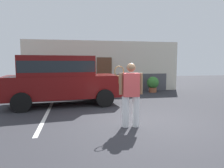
% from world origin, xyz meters
% --- Properties ---
extents(ground_plane, '(40.00, 40.00, 0.00)m').
position_xyz_m(ground_plane, '(0.00, 0.00, 0.00)').
color(ground_plane, '#2D2D33').
extents(parking_stripe_0, '(0.12, 4.40, 0.01)m').
position_xyz_m(parking_stripe_0, '(-2.84, 1.50, 0.00)').
color(parking_stripe_0, silver).
rests_on(parking_stripe_0, ground_plane).
extents(house_frontage, '(9.55, 0.40, 3.10)m').
position_xyz_m(house_frontage, '(-0.00, 6.86, 1.46)').
color(house_frontage, beige).
rests_on(house_frontage, ground_plane).
extents(parked_suv, '(4.78, 2.56, 2.05)m').
position_xyz_m(parked_suv, '(-2.42, 3.18, 1.15)').
color(parked_suv, '#590C0C').
rests_on(parked_suv, ground_plane).
extents(tennis_player_man, '(0.79, 0.31, 1.77)m').
position_xyz_m(tennis_player_man, '(-0.37, -0.27, 0.92)').
color(tennis_player_man, white).
rests_on(tennis_player_man, ground_plane).
extents(potted_plant_by_porch, '(0.72, 0.72, 0.94)m').
position_xyz_m(potted_plant_by_porch, '(2.82, 5.96, 0.52)').
color(potted_plant_by_porch, '#9E5638').
rests_on(potted_plant_by_porch, ground_plane).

